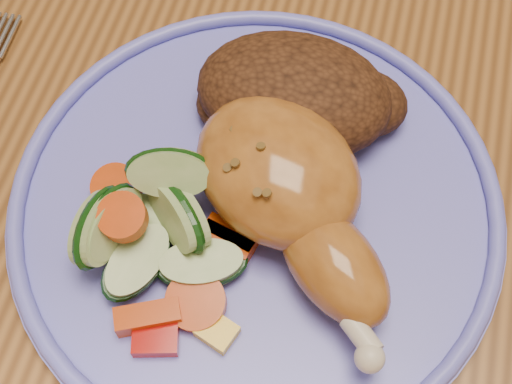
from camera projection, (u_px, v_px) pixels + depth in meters
ground at (322, 346)px, 1.16m from camera, size 4.00×4.00×0.00m
dining_table at (391, 117)px, 0.57m from camera, size 0.90×1.40×0.75m
plate at (256, 208)px, 0.43m from camera, size 0.30×0.30×0.01m
plate_rim at (256, 200)px, 0.42m from camera, size 0.30×0.30×0.01m
chicken_leg at (291, 193)px, 0.40m from camera, size 0.16×0.16×0.06m
rice_pilaf at (298, 96)px, 0.44m from camera, size 0.13×0.09×0.05m
vegetable_pile at (151, 233)px, 0.40m from camera, size 0.11×0.12×0.06m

